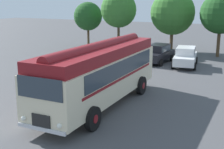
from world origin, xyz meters
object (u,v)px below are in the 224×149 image
Objects in this scene: vintage_bus at (100,72)px; car_mid_right at (185,57)px; car_mid_left at (158,53)px; car_near_left at (124,53)px.

car_mid_right is at bearing 81.15° from vintage_bus.
car_mid_left is at bearing 168.37° from car_mid_right.
vintage_bus is 12.71m from car_mid_left.
vintage_bus is at bearing -72.63° from car_near_left.
vintage_bus is at bearing -86.64° from car_mid_left.
car_mid_left is (2.92, 0.92, 0.00)m from car_near_left.
car_near_left is at bearing -162.46° from car_mid_left.
car_near_left and car_mid_right have the same top height.
car_near_left is 0.97× the size of car_mid_right.
car_mid_left is (-0.74, 12.64, -1.05)m from vintage_bus.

